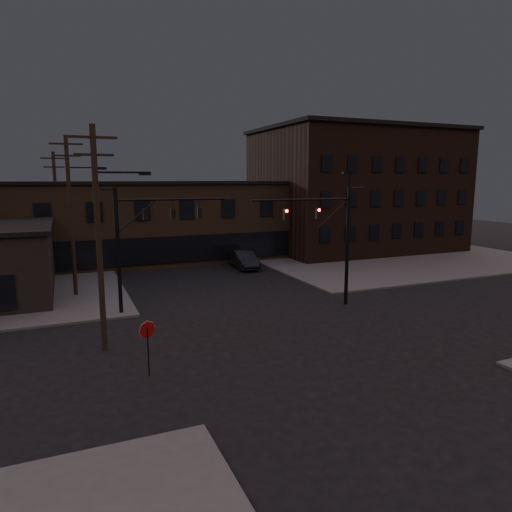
{
  "coord_description": "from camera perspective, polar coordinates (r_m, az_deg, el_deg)",
  "views": [
    {
      "loc": [
        -11.01,
        -21.04,
        8.46
      ],
      "look_at": [
        0.49,
        6.11,
        3.5
      ],
      "focal_mm": 32.0,
      "sensor_mm": 36.0,
      "label": 1
    }
  ],
  "objects": [
    {
      "name": "ground",
      "position": [
        25.21,
        4.46,
        -10.09
      ],
      "size": [
        140.0,
        140.0,
        0.0
      ],
      "primitive_type": "plane",
      "color": "black",
      "rests_on": "ground"
    },
    {
      "name": "sidewalk_ne",
      "position": [
        54.89,
        14.36,
        0.46
      ],
      "size": [
        30.0,
        30.0,
        0.15
      ],
      "primitive_type": "cube",
      "color": "#474744",
      "rests_on": "ground"
    },
    {
      "name": "building_row",
      "position": [
        50.46,
        -10.29,
        4.32
      ],
      "size": [
        40.0,
        12.0,
        8.0
      ],
      "primitive_type": "cube",
      "color": "#483926",
      "rests_on": "ground"
    },
    {
      "name": "building_right",
      "position": [
        57.49,
        12.21,
        7.88
      ],
      "size": [
        22.0,
        16.0,
        14.0
      ],
      "primitive_type": "cube",
      "color": "black",
      "rests_on": "ground"
    },
    {
      "name": "traffic_signal_near",
      "position": [
        30.54,
        9.64,
        2.78
      ],
      "size": [
        7.12,
        0.24,
        8.0
      ],
      "color": "black",
      "rests_on": "ground"
    },
    {
      "name": "traffic_signal_far",
      "position": [
        29.56,
        -14.46,
        2.55
      ],
      "size": [
        7.12,
        0.24,
        8.0
      ],
      "color": "black",
      "rests_on": "ground"
    },
    {
      "name": "stop_sign",
      "position": [
        20.4,
        -13.41,
        -9.65
      ],
      "size": [
        0.72,
        0.33,
        2.48
      ],
      "color": "black",
      "rests_on": "ground"
    },
    {
      "name": "utility_pole_near",
      "position": [
        23.24,
        -18.95,
        2.63
      ],
      "size": [
        3.7,
        0.28,
        11.0
      ],
      "color": "black",
      "rests_on": "ground"
    },
    {
      "name": "utility_pole_mid",
      "position": [
        35.13,
        -22.06,
        5.04
      ],
      "size": [
        3.7,
        0.28,
        11.5
      ],
      "color": "black",
      "rests_on": "ground"
    },
    {
      "name": "utility_pole_far",
      "position": [
        47.12,
        -23.63,
        5.5
      ],
      "size": [
        2.2,
        0.28,
        11.0
      ],
      "color": "black",
      "rests_on": "ground"
    },
    {
      "name": "lot_light_a",
      "position": [
        42.58,
        11.48,
        5.38
      ],
      "size": [
        1.5,
        0.28,
        9.14
      ],
      "color": "black",
      "rests_on": "ground"
    },
    {
      "name": "lot_light_b",
      "position": [
        50.13,
        13.94,
        5.89
      ],
      "size": [
        1.5,
        0.28,
        9.14
      ],
      "color": "black",
      "rests_on": "ground"
    },
    {
      "name": "parked_car_lot_a",
      "position": [
        48.79,
        7.95,
        0.61
      ],
      "size": [
        5.03,
        2.7,
        1.63
      ],
      "primitive_type": "imported",
      "rotation": [
        0.0,
        0.0,
        1.74
      ],
      "color": "black",
      "rests_on": "sidewalk_ne"
    },
    {
      "name": "parked_car_lot_b",
      "position": [
        55.18,
        10.46,
        1.4
      ],
      "size": [
        4.8,
        3.1,
        1.29
      ],
      "primitive_type": "imported",
      "rotation": [
        0.0,
        0.0,
        1.26
      ],
      "color": "#B6B5B8",
      "rests_on": "sidewalk_ne"
    },
    {
      "name": "car_crossing",
      "position": [
        43.94,
        -1.56,
        -0.43
      ],
      "size": [
        2.12,
        5.28,
        1.71
      ],
      "primitive_type": "imported",
      "rotation": [
        0.0,
        0.0,
        -0.06
      ],
      "color": "black",
      "rests_on": "ground"
    }
  ]
}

